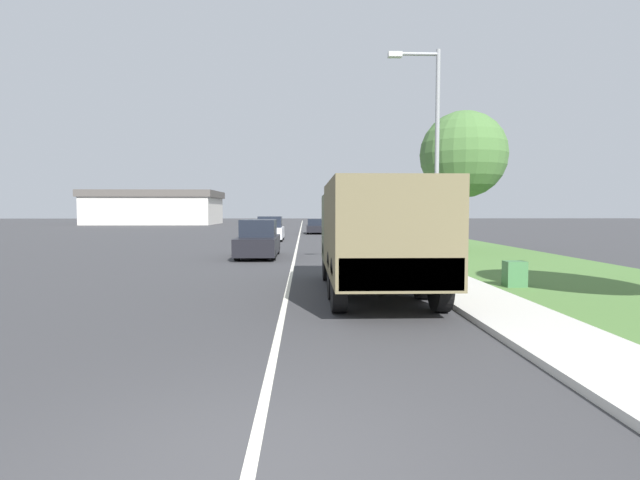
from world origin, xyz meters
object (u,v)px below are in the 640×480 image
(car_second_ahead, at_px, (270,230))
(car_nearest_ahead, at_px, (258,240))
(military_truck, at_px, (375,231))
(lamp_post, at_px, (431,141))
(car_third_ahead, at_px, (316,227))

(car_second_ahead, bearing_deg, car_nearest_ahead, -88.52)
(military_truck, relative_size, car_second_ahead, 1.76)
(military_truck, height_order, car_second_ahead, military_truck)
(military_truck, bearing_deg, car_second_ahead, 100.47)
(military_truck, bearing_deg, car_nearest_ahead, 110.69)
(military_truck, relative_size, car_nearest_ahead, 1.52)
(car_nearest_ahead, relative_size, lamp_post, 0.66)
(car_third_ahead, bearing_deg, military_truck, -88.83)
(military_truck, height_order, car_nearest_ahead, military_truck)
(car_second_ahead, bearing_deg, car_third_ahead, 71.77)
(car_nearest_ahead, height_order, car_second_ahead, car_second_ahead)
(military_truck, bearing_deg, lamp_post, 58.26)
(car_third_ahead, height_order, lamp_post, lamp_post)
(military_truck, distance_m, car_third_ahead, 33.11)
(car_nearest_ahead, relative_size, car_third_ahead, 1.20)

